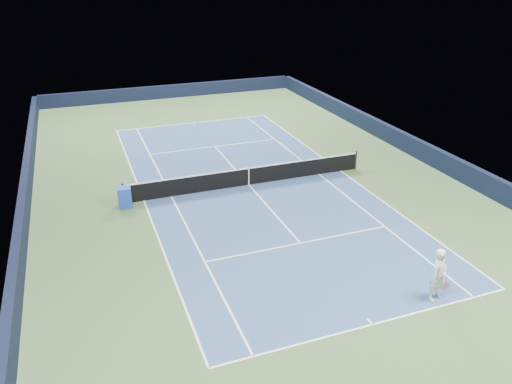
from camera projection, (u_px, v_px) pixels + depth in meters
name	position (u px, v px, depth m)	size (l,w,h in m)	color
ground	(249.00, 185.00, 26.22)	(40.00, 40.00, 0.00)	#37542E
wall_far	(171.00, 91.00, 42.85)	(22.00, 0.35, 1.10)	black
wall_right	(421.00, 150.00, 29.43)	(0.35, 40.00, 1.10)	black
wall_left	(24.00, 208.00, 22.56)	(0.35, 40.00, 1.10)	black
court_surface	(249.00, 185.00, 26.22)	(10.97, 23.77, 0.01)	navy
baseline_far	(194.00, 123.00, 36.33)	(10.97, 0.08, 0.00)	white
baseline_near	(373.00, 324.00, 16.11)	(10.97, 0.08, 0.00)	white
sideline_doubles_right	(341.00, 171.00, 27.96)	(0.08, 23.77, 0.00)	white
sideline_doubles_left	(144.00, 201.00, 24.48)	(0.08, 23.77, 0.00)	white
sideline_singles_right	(319.00, 174.00, 27.52)	(0.08, 23.77, 0.00)	white
sideline_singles_left	(171.00, 196.00, 24.91)	(0.08, 23.77, 0.00)	white
service_line_far	(215.00, 146.00, 31.66)	(8.23, 0.08, 0.00)	white
service_line_near	(300.00, 243.00, 20.78)	(8.23, 0.08, 0.00)	white
center_service_line	(249.00, 185.00, 26.22)	(0.08, 12.80, 0.00)	white
center_mark_far	(194.00, 123.00, 36.20)	(0.08, 0.30, 0.00)	white
center_mark_near	(370.00, 322.00, 16.24)	(0.08, 0.30, 0.00)	white
tennis_net	(249.00, 176.00, 26.01)	(12.90, 0.10, 1.07)	black
sponsor_cube	(125.00, 197.00, 23.65)	(0.65, 0.60, 1.02)	#1D43B0
tennis_player	(439.00, 275.00, 16.98)	(0.91, 1.38, 2.27)	white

